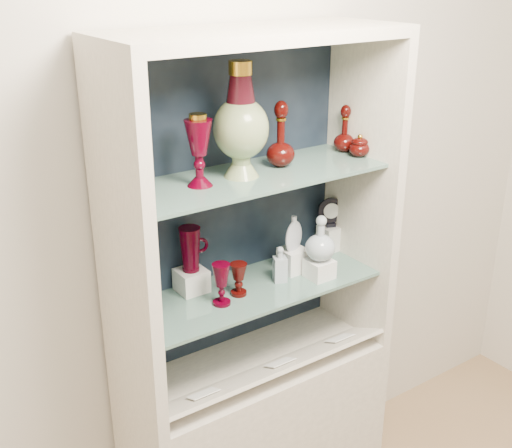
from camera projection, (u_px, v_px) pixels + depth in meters
wall_back at (221, 179)px, 2.30m from camera, size 3.50×0.02×2.80m
cabinet_base at (256, 442)px, 2.52m from camera, size 1.00×0.40×0.75m
cabinet_back_panel at (226, 201)px, 2.31m from camera, size 0.98×0.02×1.15m
cabinet_side_left at (124, 251)px, 1.91m from camera, size 0.04×0.40×1.15m
cabinet_side_right at (361, 191)px, 2.42m from camera, size 0.04×0.40×1.15m
cabinet_top_cap at (256, 35)px, 1.94m from camera, size 1.00×0.40×0.04m
shelf_lower at (253, 289)px, 2.28m from camera, size 0.92×0.34×0.01m
shelf_upper at (253, 176)px, 2.13m from camera, size 0.92×0.34×0.01m
label_ledge at (274, 368)px, 2.29m from camera, size 0.92×0.17×0.09m
label_card_0 at (203, 394)px, 2.13m from camera, size 0.10×0.06×0.03m
label_card_1 at (280, 362)px, 2.29m from camera, size 0.10×0.06×0.03m
label_card_2 at (340, 338)px, 2.44m from camera, size 0.10×0.06×0.03m
pedestal_lamp_left at (120, 153)px, 1.87m from camera, size 0.11×0.11×0.27m
pedestal_lamp_right at (199, 150)px, 1.98m from camera, size 0.11×0.11×0.23m
enamel_urn at (241, 120)px, 2.04m from camera, size 0.24×0.24×0.37m
ruby_decanter_a at (281, 130)px, 2.17m from camera, size 0.13×0.13×0.25m
ruby_decanter_b at (345, 127)px, 2.35m from camera, size 0.09×0.09×0.19m
lidded_bowl at (360, 145)px, 2.31m from camera, size 0.10×0.10×0.08m
cobalt_goblet at (134, 293)px, 2.03m from camera, size 0.11×0.11×0.20m
ruby_goblet_tall at (221, 284)px, 2.14m from camera, size 0.07×0.07×0.15m
ruby_goblet_small at (239, 279)px, 2.21m from camera, size 0.07×0.07×0.12m
riser_ruby_pitcher at (191, 280)px, 2.24m from camera, size 0.10×0.10×0.08m
ruby_pitcher at (190, 249)px, 2.20m from camera, size 0.13×0.10×0.16m
clear_square_bottle at (280, 264)px, 2.30m from camera, size 0.06×0.06×0.14m
riser_flat_flask at (293, 260)px, 2.39m from camera, size 0.09×0.09×0.09m
flat_flask at (294, 232)px, 2.35m from camera, size 0.10×0.07×0.13m
riser_clear_round_decanter at (319, 269)px, 2.34m from camera, size 0.09×0.09×0.07m
clear_round_decanter at (321, 239)px, 2.30m from camera, size 0.11×0.11×0.16m
riser_cameo_medallion at (330, 238)px, 2.57m from camera, size 0.08×0.08×0.10m
cameo_medallion at (331, 212)px, 2.53m from camera, size 0.11×0.08×0.12m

